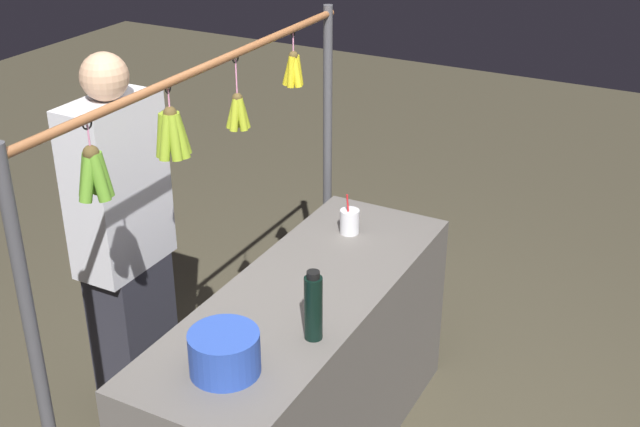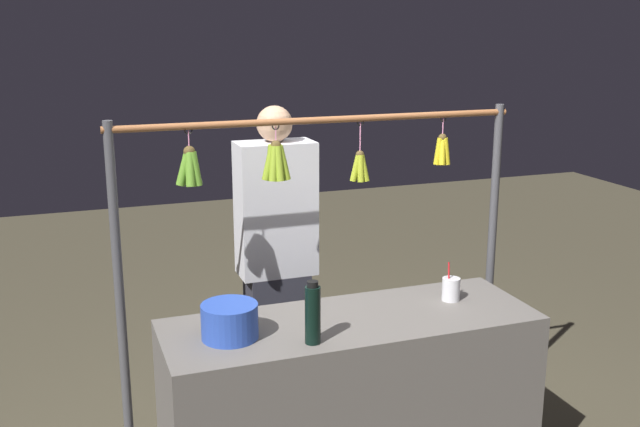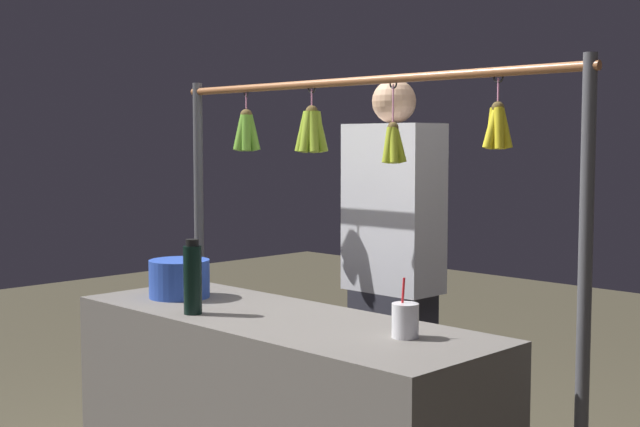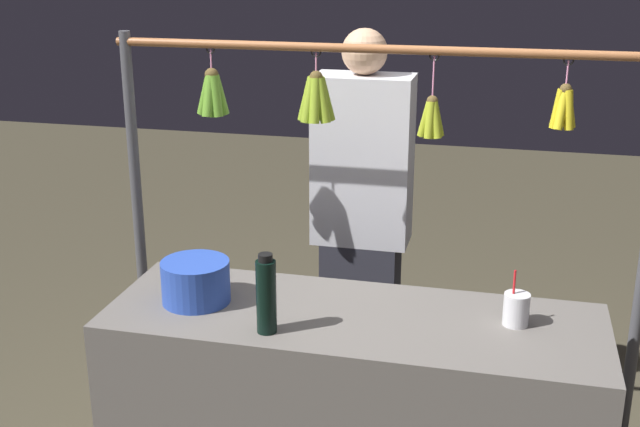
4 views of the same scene
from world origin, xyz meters
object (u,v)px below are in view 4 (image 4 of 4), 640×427
(water_bottle, at_px, (266,295))
(vendor_person, at_px, (361,233))
(blue_bucket, at_px, (196,281))
(drink_cup, at_px, (516,309))

(water_bottle, height_order, vendor_person, vendor_person)
(vendor_person, bearing_deg, blue_bucket, 60.93)
(drink_cup, distance_m, vendor_person, 0.98)
(blue_bucket, height_order, vendor_person, vendor_person)
(water_bottle, xyz_separation_m, vendor_person, (-0.13, -0.97, -0.12))
(drink_cup, height_order, vendor_person, vendor_person)
(blue_bucket, xyz_separation_m, vendor_person, (-0.44, -0.80, -0.06))
(vendor_person, bearing_deg, drink_cup, 132.36)
(water_bottle, height_order, blue_bucket, water_bottle)
(water_bottle, relative_size, blue_bucket, 1.13)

